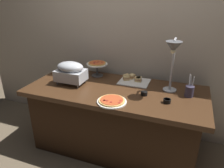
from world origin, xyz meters
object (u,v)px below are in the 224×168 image
object	(u,v)px
heat_lamp	(173,53)
sandwich_platter	(133,80)
sauce_cup_near	(144,93)
pizza_plate_center	(97,65)
chafing_dish	(71,71)
pizza_plate_front	(112,101)
sauce_cup_far	(167,101)
utensil_holder	(189,91)

from	to	relation	value
heat_lamp	sandwich_platter	bearing A→B (deg)	152.24
sauce_cup_near	sandwich_platter	bearing A→B (deg)	122.35
heat_lamp	pizza_plate_center	xyz separation A→B (m)	(-0.89, 0.25, -0.30)
chafing_dish	pizza_plate_center	bearing A→B (deg)	62.16
pizza_plate_front	sandwich_platter	bearing A→B (deg)	84.40
chafing_dish	sandwich_platter	world-z (taller)	chafing_dish
chafing_dish	pizza_plate_front	size ratio (longest dim) A/B	1.15
sandwich_platter	sauce_cup_near	size ratio (longest dim) A/B	4.99
heat_lamp	sauce_cup_far	xyz separation A→B (m)	(0.01, -0.17, -0.41)
pizza_plate_front	utensil_holder	xyz separation A→B (m)	(0.67, 0.38, 0.05)
sandwich_platter	sauce_cup_near	bearing A→B (deg)	-57.65
utensil_holder	sandwich_platter	bearing A→B (deg)	163.69
chafing_dish	sauce_cup_far	distance (m)	1.08
sauce_cup_far	chafing_dish	bearing A→B (deg)	175.02
heat_lamp	sauce_cup_near	xyz separation A→B (m)	(-0.23, -0.09, -0.41)
utensil_holder	pizza_plate_center	bearing A→B (deg)	169.06
pizza_plate_front	utensil_holder	size ratio (longest dim) A/B	1.22
sandwich_platter	utensil_holder	distance (m)	0.64
chafing_dish	heat_lamp	world-z (taller)	heat_lamp
pizza_plate_front	sauce_cup_near	size ratio (longest dim) A/B	4.12
sandwich_platter	sauce_cup_near	world-z (taller)	sandwich_platter
pizza_plate_center	sauce_cup_far	world-z (taller)	pizza_plate_center
chafing_dish	utensil_holder	distance (m)	1.27
heat_lamp	utensil_holder	size ratio (longest dim) A/B	2.44
sandwich_platter	utensil_holder	bearing A→B (deg)	-16.31
sandwich_platter	pizza_plate_center	bearing A→B (deg)	176.46
chafing_dish	pizza_plate_front	bearing A→B (deg)	-24.03
chafing_dish	utensil_holder	size ratio (longest dim) A/B	1.41
sauce_cup_far	utensil_holder	world-z (taller)	utensil_holder
chafing_dish	sauce_cup_far	bearing A→B (deg)	-4.98
sauce_cup_near	pizza_plate_center	bearing A→B (deg)	152.93
chafing_dish	sandwich_platter	size ratio (longest dim) A/B	0.95
utensil_holder	sauce_cup_near	bearing A→B (deg)	-163.00
chafing_dish	heat_lamp	size ratio (longest dim) A/B	0.58
chafing_dish	pizza_plate_center	size ratio (longest dim) A/B	1.26
heat_lamp	pizza_plate_center	world-z (taller)	heat_lamp
heat_lamp	pizza_plate_front	world-z (taller)	heat_lamp
pizza_plate_center	sandwich_platter	xyz separation A→B (m)	(0.47, -0.03, -0.12)
heat_lamp	sauce_cup_near	bearing A→B (deg)	-159.09
pizza_plate_front	pizza_plate_center	distance (m)	0.73
sandwich_platter	utensil_holder	size ratio (longest dim) A/B	1.48
pizza_plate_center	sauce_cup_far	size ratio (longest dim) A/B	3.63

